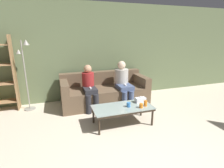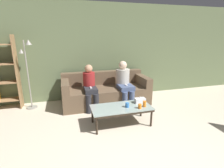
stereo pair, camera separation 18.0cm
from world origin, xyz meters
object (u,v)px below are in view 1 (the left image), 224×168
cup_near_right (129,105)px  seated_person_left_end (89,86)px  tissue_box (140,100)px  coffee_table (123,108)px  cup_near_left (145,103)px  standing_lamp (25,68)px  couch (104,92)px  cup_far_center (141,106)px  seated_person_mid_left (123,81)px

cup_near_right → seated_person_left_end: seated_person_left_end is taller
tissue_box → seated_person_left_end: size_ratio=0.21×
tissue_box → seated_person_left_end: bearing=135.3°
coffee_table → seated_person_left_end: size_ratio=1.12×
cup_near_left → seated_person_left_end: size_ratio=0.11×
cup_near_left → standing_lamp: bearing=146.5°
seated_person_left_end → couch: bearing=27.2°
coffee_table → cup_near_right: size_ratio=13.01×
couch → coffee_table: bearing=-88.8°
cup_near_right → cup_far_center: (0.22, -0.12, -0.00)m
coffee_table → standing_lamp: bearing=142.9°
coffee_table → standing_lamp: (-1.86, 1.41, 0.67)m
coffee_table → seated_person_left_end: 1.14m
coffee_table → cup_near_right: (0.11, -0.05, 0.08)m
cup_near_right → seated_person_left_end: bearing=118.4°
tissue_box → standing_lamp: size_ratio=0.13×
standing_lamp → seated_person_mid_left: size_ratio=1.48×
cup_near_right → tissue_box: 0.37m
standing_lamp → seated_person_mid_left: bearing=-9.5°
seated_person_mid_left → cup_near_left: bearing=-88.4°
couch → seated_person_mid_left: 0.58m
couch → coffee_table: size_ratio=1.85×
coffee_table → seated_person_mid_left: bearing=68.1°
seated_person_mid_left → cup_far_center: bearing=-94.4°
cup_near_right → couch: bearing=95.9°
cup_far_center → seated_person_mid_left: 1.21m
cup_near_left → standing_lamp: (-2.31, 1.53, 0.58)m
cup_near_right → standing_lamp: size_ratio=0.06×
couch → coffee_table: 1.24m
seated_person_mid_left → couch: bearing=154.8°
cup_near_left → seated_person_mid_left: bearing=91.6°
couch → seated_person_left_end: 0.56m
couch → cup_far_center: couch is taller
cup_near_right → standing_lamp: (-1.97, 1.46, 0.59)m
cup_near_left → tissue_box: tissue_box is taller
cup_near_left → standing_lamp: 2.83m
cup_near_right → cup_far_center: 0.25m
cup_near_right → seated_person_mid_left: size_ratio=0.08×
couch → cup_near_right: couch is taller
cup_near_left → cup_far_center: bearing=-157.7°
couch → seated_person_mid_left: bearing=-25.2°
couch → tissue_box: bearing=-67.3°
cup_near_left → tissue_box: 0.22m
cup_near_left → cup_near_right: (-0.34, 0.07, -0.01)m
seated_person_mid_left → seated_person_left_end: bearing=-178.7°
seated_person_left_end → seated_person_mid_left: 0.88m
couch → seated_person_mid_left: seated_person_mid_left is taller
coffee_table → cup_far_center: 0.37m
standing_lamp → couch: bearing=-5.4°
cup_near_left → cup_far_center: (-0.12, -0.05, -0.01)m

